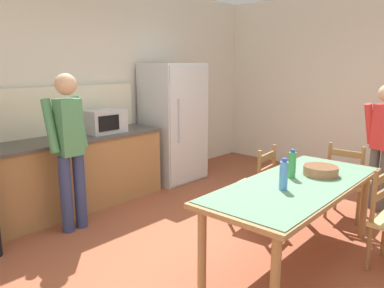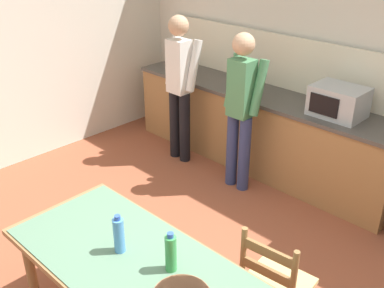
% 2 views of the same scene
% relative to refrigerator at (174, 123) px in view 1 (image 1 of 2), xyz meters
% --- Properties ---
extents(ground_plane, '(8.32, 8.32, 0.00)m').
position_rel_refrigerator_xyz_m(ground_plane, '(-1.09, -2.19, -0.90)').
color(ground_plane, brown).
extents(wall_back, '(6.52, 0.12, 2.90)m').
position_rel_refrigerator_xyz_m(wall_back, '(-1.09, 0.47, 0.55)').
color(wall_back, silver).
rests_on(wall_back, ground).
extents(wall_right, '(0.12, 5.20, 2.90)m').
position_rel_refrigerator_xyz_m(wall_right, '(2.17, -2.19, 0.55)').
color(wall_right, silver).
rests_on(wall_right, ground).
extents(kitchen_counter, '(3.39, 0.66, 0.91)m').
position_rel_refrigerator_xyz_m(kitchen_counter, '(-2.22, 0.04, -0.44)').
color(kitchen_counter, '#9E7042').
rests_on(kitchen_counter, ground).
extents(counter_splashback, '(3.35, 0.03, 0.60)m').
position_rel_refrigerator_xyz_m(counter_splashback, '(-2.22, 0.35, 0.31)').
color(counter_splashback, '#EFE8CB').
rests_on(counter_splashback, kitchen_counter).
extents(refrigerator, '(0.85, 0.73, 1.80)m').
position_rel_refrigerator_xyz_m(refrigerator, '(0.00, 0.00, 0.00)').
color(refrigerator, silver).
rests_on(refrigerator, ground).
extents(microwave, '(0.50, 0.39, 0.30)m').
position_rel_refrigerator_xyz_m(microwave, '(-1.26, 0.02, 0.16)').
color(microwave, '#B2B7BC').
rests_on(microwave, kitchen_counter).
extents(dining_table, '(2.06, 0.87, 0.76)m').
position_rel_refrigerator_xyz_m(dining_table, '(-1.06, -2.61, -0.23)').
color(dining_table, olive).
rests_on(dining_table, ground).
extents(bottle_near_centre, '(0.07, 0.07, 0.27)m').
position_rel_refrigerator_xyz_m(bottle_near_centre, '(-1.32, -2.62, -0.02)').
color(bottle_near_centre, '#4C8ED6').
rests_on(bottle_near_centre, dining_table).
extents(bottle_off_centre, '(0.07, 0.07, 0.27)m').
position_rel_refrigerator_xyz_m(bottle_off_centre, '(-0.96, -2.50, -0.02)').
color(bottle_off_centre, green).
rests_on(bottle_off_centre, dining_table).
extents(serving_bowl, '(0.32, 0.32, 0.09)m').
position_rel_refrigerator_xyz_m(serving_bowl, '(-0.70, -2.67, -0.09)').
color(serving_bowl, '#9E6642').
rests_on(serving_bowl, dining_table).
extents(chair_head_end, '(0.42, 0.44, 0.91)m').
position_rel_refrigerator_xyz_m(chair_head_end, '(0.26, -2.59, -0.46)').
color(chair_head_end, olive).
rests_on(chair_head_end, ground).
extents(chair_side_far_right, '(0.46, 0.44, 0.91)m').
position_rel_refrigerator_xyz_m(chair_side_far_right, '(-0.61, -1.89, -0.46)').
color(chair_side_far_right, olive).
rests_on(chair_side_far_right, ground).
extents(person_at_counter, '(0.43, 0.29, 1.70)m').
position_rel_refrigerator_xyz_m(person_at_counter, '(-2.05, -0.50, 0.05)').
color(person_at_counter, navy).
rests_on(person_at_counter, ground).
extents(person_by_table, '(0.34, 0.44, 1.55)m').
position_rel_refrigerator_xyz_m(person_by_table, '(0.81, -2.77, -0.03)').
color(person_by_table, '#4C4C4C').
rests_on(person_by_table, ground).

